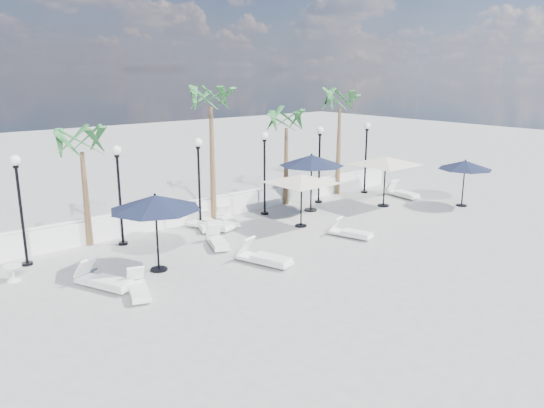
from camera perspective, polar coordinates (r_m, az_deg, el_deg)
ground at (r=17.91m, az=3.48°, el=-7.23°), size 100.00×100.00×0.00m
balustrade at (r=23.53m, az=-9.00°, el=-0.91°), size 26.00×0.30×1.01m
lamppost_1 at (r=19.61m, az=-25.55°, el=0.89°), size 0.36×0.36×3.84m
lamppost_2 at (r=20.67m, az=-16.17°, el=2.36°), size 0.36×0.36×3.84m
lamppost_3 at (r=22.25m, az=-7.89°, el=3.60°), size 0.36×0.36×3.84m
lamppost_4 at (r=24.23m, az=-0.81°, el=4.60°), size 0.36×0.36×3.84m
lamppost_5 at (r=26.52m, az=5.13°, el=5.39°), size 0.36×0.36×3.84m
lamppost_6 at (r=29.06m, az=10.10°, el=6.00°), size 0.36×0.36×3.84m
palm_1 at (r=20.85m, az=-19.82°, el=5.70°), size 2.60×2.60×4.70m
palm_2 at (r=23.24m, az=-6.61°, el=10.62°), size 2.60×2.60×6.10m
palm_3 at (r=25.91m, az=1.55°, el=8.48°), size 2.60×2.60×4.90m
palm_4 at (r=28.40m, az=7.31°, el=10.46°), size 2.60×2.60×5.70m
lounger_0 at (r=16.48m, az=-14.17°, el=-8.82°), size 1.06×1.78×0.64m
lounger_1 at (r=17.28m, az=-17.59°, el=-7.83°), size 1.38×2.11×0.76m
lounger_2 at (r=20.30m, az=-5.88°, el=-3.99°), size 1.17×1.85×0.66m
lounger_3 at (r=22.56m, az=-7.25°, el=-2.19°), size 1.10×1.77×0.63m
lounger_4 at (r=22.52m, az=-6.72°, el=-2.04°), size 1.39×2.25×0.80m
lounger_5 at (r=18.41m, az=-0.84°, el=-5.74°), size 1.25×2.13×0.76m
lounger_6 at (r=23.16m, az=-4.80°, el=-1.67°), size 1.03×1.84×0.66m
lounger_7 at (r=21.54m, az=8.47°, el=-3.00°), size 1.04×1.86×0.66m
lounger_8 at (r=28.82m, az=13.86°, el=1.19°), size 0.88×2.03×0.74m
side_table_1 at (r=18.86m, az=-26.11°, el=-6.57°), size 0.54×0.54×0.53m
side_table_2 at (r=22.59m, az=-6.96°, el=-2.02°), size 0.45×0.45×0.44m
parasol_navy_left at (r=17.66m, az=-12.45°, el=0.14°), size 3.02×3.02×2.66m
parasol_navy_mid at (r=24.94m, az=4.28°, el=4.69°), size 3.08×3.08×2.76m
parasol_navy_right at (r=27.47m, az=20.06°, el=3.94°), size 2.60×2.60×2.33m
parasol_cream_sq_a at (r=22.34m, az=3.20°, el=3.15°), size 4.97×4.97×2.44m
parasol_cream_sq_b at (r=26.29m, az=12.15°, el=4.97°), size 5.31×5.31×2.66m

